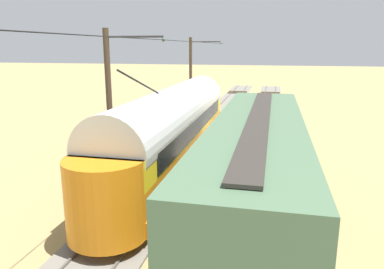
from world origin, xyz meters
name	(u,v)px	position (x,y,z in m)	size (l,w,h in m)	color
ground_plane	(223,159)	(0.00, 0.00, 0.00)	(220.00, 220.00, 0.00)	#9E8956
track_streetcar_siding	(262,159)	(-2.24, -0.31, 0.05)	(2.80, 80.00, 0.18)	slate
track_adjacent_siding	(186,154)	(2.24, -0.31, 0.05)	(2.80, 80.00, 0.18)	slate
vintage_streetcar	(173,127)	(2.24, 2.45, 2.27)	(2.65, 18.17, 5.41)	orange
boxcar_adjacent	(257,169)	(-2.25, 7.82, 2.17)	(2.96, 14.20, 3.85)	#4C6B4C
catenary_pole_foreground	(192,75)	(4.92, -13.66, 3.73)	(2.98, 0.28, 7.12)	#423323
catenary_pole_mid_near	(111,101)	(4.92, 3.92, 3.73)	(2.98, 0.28, 7.12)	#423323
overhead_wire_run	(63,34)	(2.28, 11.91, 6.58)	(2.78, 56.74, 0.18)	black
spare_tie_stack	(145,142)	(5.33, -1.69, 0.27)	(2.40, 2.40, 0.54)	#47331E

